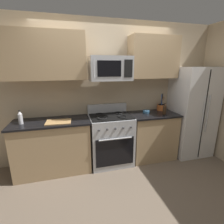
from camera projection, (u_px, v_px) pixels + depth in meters
The scene contains 14 objects.
ground_plane at pixel (120, 182), 2.66m from camera, with size 16.00×16.00×0.00m, color #6B5B4C.
wall_back at pixel (106, 92), 3.24m from camera, with size 8.00×0.10×2.60m, color tan.
counter_left at pixel (53, 146), 2.87m from camera, with size 1.26×0.59×0.91m.
range_oven at pixel (111, 139), 3.12m from camera, with size 0.76×0.63×1.09m.
counter_right at pixel (152, 135), 3.33m from camera, with size 0.91×0.59×0.91m.
refrigerator at pixel (191, 112), 3.41m from camera, with size 0.76×0.70×1.78m.
microwave at pixel (110, 68), 2.81m from camera, with size 0.70×0.44×0.40m.
upper_cabinets_left at pixel (45, 56), 2.61m from camera, with size 1.25×0.34×0.74m.
upper_cabinets_right at pixel (153, 57), 3.08m from camera, with size 0.90×0.34×0.74m.
utensil_crock at pixel (161, 107), 3.44m from camera, with size 0.18×0.18×0.34m.
cutting_board at pixel (58, 122), 2.70m from camera, with size 0.39×0.28×0.02m, color tan.
bottle_soy at pixel (165, 109), 3.14m from camera, with size 0.07×0.07×0.21m.
bottle_vinegar at pixel (20, 118), 2.60m from camera, with size 0.07×0.07×0.22m.
prep_bowl at pixel (146, 112), 3.25m from camera, with size 0.13×0.13×0.05m.
Camera 1 is at (-0.71, -2.17, 1.78)m, focal length 26.80 mm.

